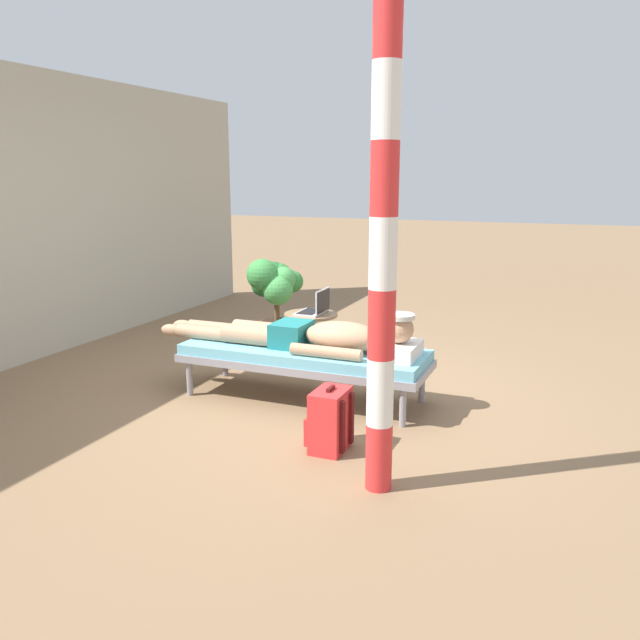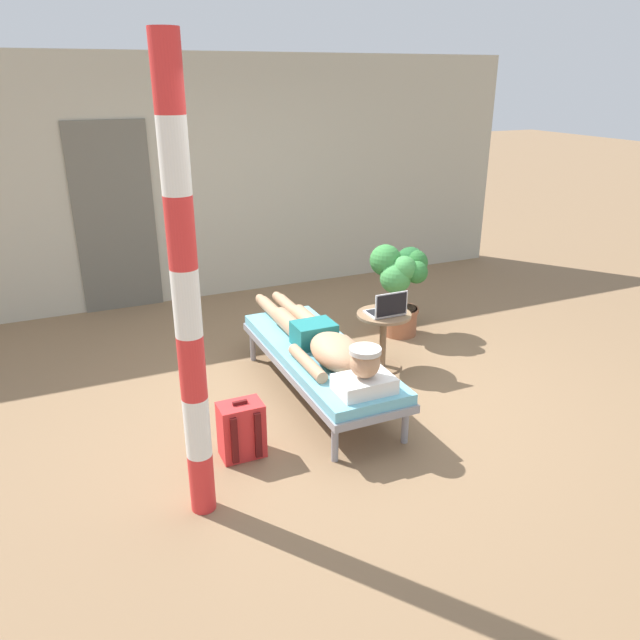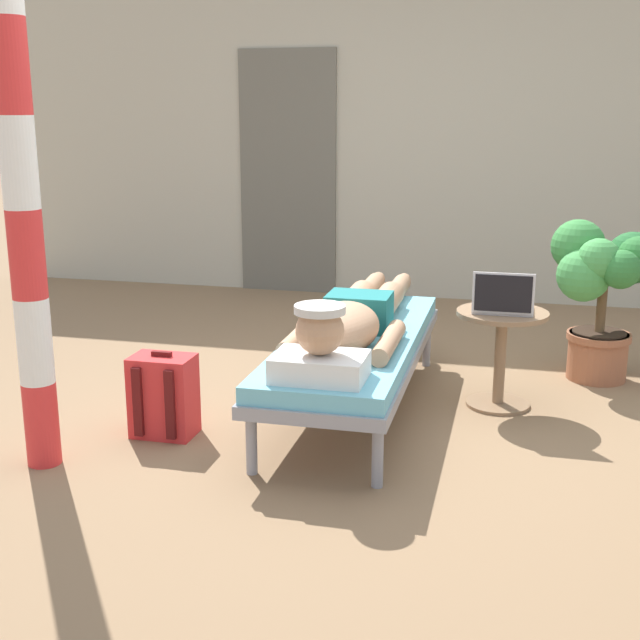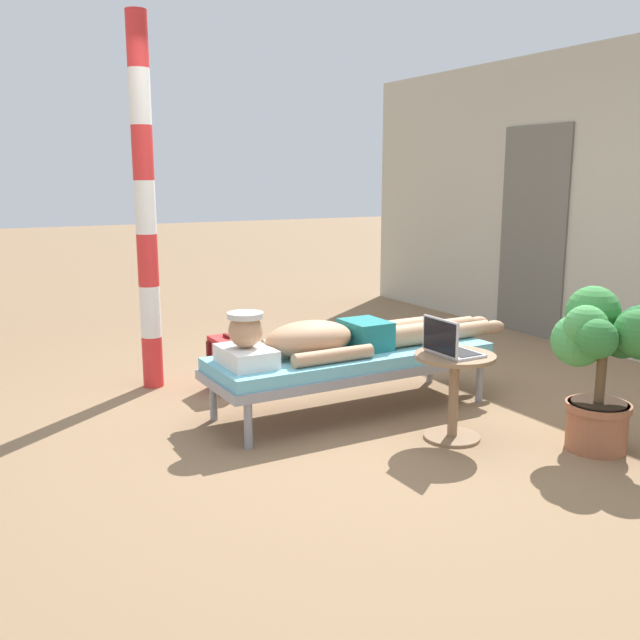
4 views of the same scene
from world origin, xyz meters
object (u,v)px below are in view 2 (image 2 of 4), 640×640
at_px(backpack, 241,430).
at_px(porch_post, 187,303).
at_px(lounge_chair, 319,358).
at_px(person_reclining, 324,342).
at_px(side_table, 383,331).
at_px(laptop, 387,309).
at_px(potted_plant, 401,278).

distance_m(backpack, porch_post, 1.29).
bearing_deg(lounge_chair, person_reclining, -90.00).
bearing_deg(lounge_chair, side_table, 19.16).
xyz_separation_m(lounge_chair, side_table, (0.74, 0.26, 0.01)).
distance_m(lounge_chair, laptop, 0.80).
xyz_separation_m(laptop, potted_plant, (0.55, 0.68, 0.01)).
bearing_deg(side_table, porch_post, -147.35).
xyz_separation_m(person_reclining, potted_plant, (1.28, 0.98, 0.07)).
xyz_separation_m(lounge_chair, backpack, (-0.83, -0.55, -0.15)).
height_order(lounge_chair, person_reclining, person_reclining).
relative_size(lounge_chair, potted_plant, 2.10).
height_order(lounge_chair, porch_post, porch_post).
bearing_deg(person_reclining, porch_post, -143.48).
distance_m(lounge_chair, porch_post, 1.86).
bearing_deg(person_reclining, backpack, -151.36).
bearing_deg(backpack, person_reclining, 28.64).
bearing_deg(lounge_chair, porch_post, -140.73).
distance_m(laptop, porch_post, 2.42).
bearing_deg(lounge_chair, potted_plant, 34.52).
xyz_separation_m(potted_plant, porch_post, (-2.50, -1.88, 0.75)).
distance_m(backpack, potted_plant, 2.59).
xyz_separation_m(backpack, porch_post, (-0.39, -0.45, 1.14)).
relative_size(person_reclining, backpack, 5.12).
relative_size(person_reclining, laptop, 7.00).
bearing_deg(potted_plant, laptop, -128.86).
bearing_deg(laptop, person_reclining, -157.90).
xyz_separation_m(side_table, laptop, (0.00, -0.05, 0.23)).
bearing_deg(person_reclining, side_table, 25.44).
distance_m(side_table, porch_post, 2.52).
height_order(lounge_chair, side_table, side_table).
relative_size(lounge_chair, side_table, 3.75).
relative_size(side_table, backpack, 1.23).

